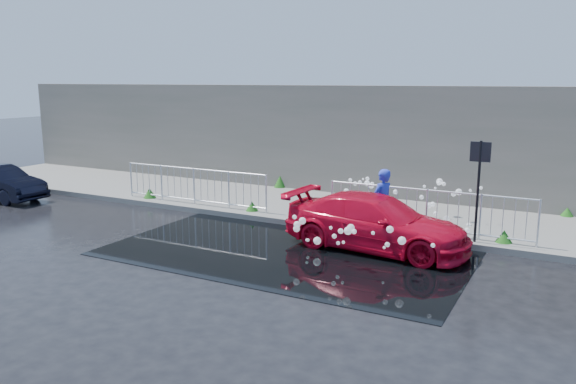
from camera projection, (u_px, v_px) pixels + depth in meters
name	position (u px, v px, depth m)	size (l,w,h in m)	color
ground	(249.00, 259.00, 12.22)	(90.00, 90.00, 0.00)	black
pavement	(338.00, 209.00, 16.54)	(30.00, 4.00, 0.15)	slate
curb	(309.00, 224.00, 14.81)	(30.00, 0.25, 0.16)	slate
retaining_wall	(366.00, 141.00, 18.09)	(30.00, 0.60, 3.50)	#6A6659
puddle	(291.00, 250.00, 12.86)	(8.00, 5.00, 0.01)	black
sign_post	(479.00, 175.00, 12.64)	(0.45, 0.06, 2.50)	black
railing_left	(194.00, 185.00, 16.81)	(5.05, 0.05, 1.10)	silver
railing_right	(427.00, 210.00, 13.61)	(5.05, 0.05, 1.10)	silver
weeds	(320.00, 203.00, 16.26)	(12.17, 3.93, 0.41)	#214913
water_spray	(389.00, 211.00, 13.70)	(3.66, 5.66, 1.03)	white
red_car	(376.00, 223.00, 12.83)	(1.74, 4.29, 1.24)	red
person	(382.00, 203.00, 13.75)	(0.62, 0.41, 1.71)	#2738C4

